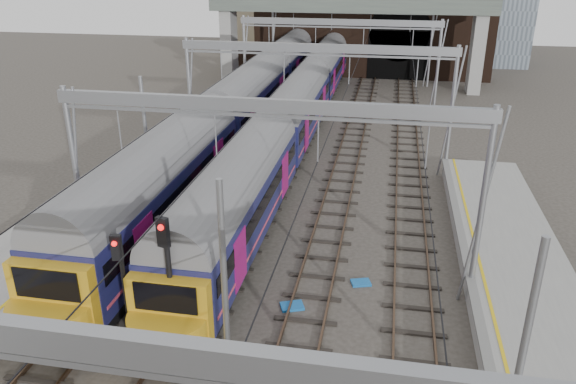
% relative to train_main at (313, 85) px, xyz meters
% --- Properties ---
extents(tracks, '(14.40, 80.00, 0.22)m').
position_rel_train_main_xyz_m(tracks, '(2.00, -19.96, -2.49)').
color(tracks, '#4C3828').
rests_on(tracks, ground).
extents(overhead_line, '(16.80, 80.00, 8.00)m').
position_rel_train_main_xyz_m(overhead_line, '(2.00, -13.47, 4.05)').
color(overhead_line, gray).
rests_on(overhead_line, ground).
extents(retaining_wall, '(28.00, 2.75, 9.00)m').
position_rel_train_main_xyz_m(retaining_wall, '(3.40, 16.97, 1.82)').
color(retaining_wall, black).
rests_on(retaining_wall, ground).
extents(overbridge, '(28.00, 3.00, 9.25)m').
position_rel_train_main_xyz_m(overbridge, '(2.00, 11.04, 4.75)').
color(overbridge, gray).
rests_on(overbridge, ground).
extents(train_main, '(2.84, 65.74, 4.88)m').
position_rel_train_main_xyz_m(train_main, '(0.00, 0.00, 0.00)').
color(train_main, black).
rests_on(train_main, ground).
extents(train_second, '(3.09, 53.54, 5.22)m').
position_rel_train_main_xyz_m(train_second, '(-4.00, -6.28, 0.15)').
color(train_second, black).
rests_on(train_second, ground).
extents(signal_near_left, '(0.36, 0.46, 4.78)m').
position_rel_train_main_xyz_m(signal_near_left, '(-1.53, -32.61, 0.51)').
color(signal_near_left, black).
rests_on(signal_near_left, ground).
extents(signal_near_centre, '(0.42, 0.49, 5.49)m').
position_rel_train_main_xyz_m(signal_near_centre, '(0.04, -32.54, 0.89)').
color(signal_near_centre, black).
rests_on(signal_near_centre, ground).
extents(equip_cover_a, '(1.06, 0.91, 0.10)m').
position_rel_train_main_xyz_m(equip_cover_a, '(3.34, -28.71, -2.46)').
color(equip_cover_a, '#1760AD').
rests_on(equip_cover_a, ground).
extents(equip_cover_c, '(0.93, 0.78, 0.09)m').
position_rel_train_main_xyz_m(equip_cover_c, '(5.88, -26.50, -2.47)').
color(equip_cover_c, '#1760AD').
rests_on(equip_cover_c, ground).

